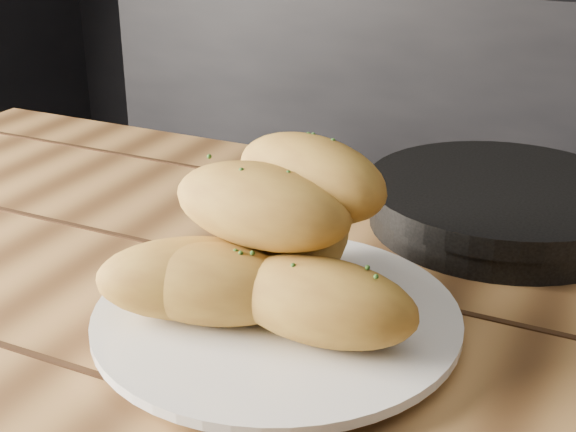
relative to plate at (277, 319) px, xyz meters
The scene contains 3 objects.
plate is the anchor object (origin of this frame).
bread_rolls 0.06m from the plate, 155.94° to the right, with size 0.25×0.22×0.13m.
skillet 0.30m from the plate, 67.45° to the left, with size 0.41×0.27×0.05m.
Camera 1 is at (-0.42, 0.12, 1.08)m, focal length 50.00 mm.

